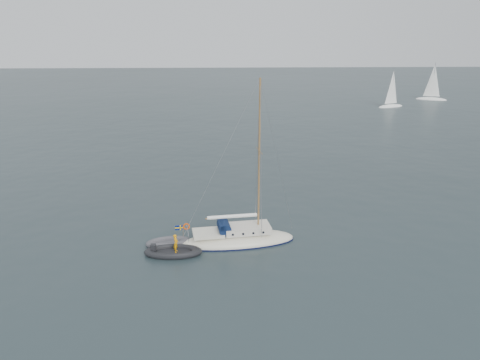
{
  "coord_description": "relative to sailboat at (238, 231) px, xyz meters",
  "views": [
    {
      "loc": [
        -1.33,
        -30.82,
        14.18
      ],
      "look_at": [
        -0.03,
        0.0,
        4.14
      ],
      "focal_mm": 35.0,
      "sensor_mm": 36.0,
      "label": 1
    }
  ],
  "objects": [
    {
      "name": "rib",
      "position": [
        -4.38,
        -1.6,
        -0.66
      ],
      "size": [
        3.81,
        1.73,
        1.45
      ],
      "rotation": [
        0.0,
        0.0,
        -0.01
      ],
      "color": "black",
      "rests_on": "ground"
    },
    {
      "name": "distant_yacht_c",
      "position": [
        30.96,
        57.41,
        2.27
      ],
      "size": [
        5.58,
        2.97,
        7.39
      ],
      "rotation": [
        0.0,
        0.0,
        0.42
      ],
      "color": "white",
      "rests_on": "ground"
    },
    {
      "name": "sailboat",
      "position": [
        0.0,
        0.0,
        0.0
      ],
      "size": [
        8.26,
        2.48,
        11.76
      ],
      "rotation": [
        0.0,
        0.0,
        0.13
      ],
      "color": "beige",
      "rests_on": "ground"
    },
    {
      "name": "ground",
      "position": [
        0.2,
        1.35,
        -0.89
      ],
      "size": [
        300.0,
        300.0,
        0.0
      ],
      "primitive_type": "plane",
      "color": "black",
      "rests_on": "ground"
    },
    {
      "name": "distant_yacht_b",
      "position": [
        42.56,
        66.12,
        2.53
      ],
      "size": [
        6.05,
        3.22,
        8.01
      ],
      "rotation": [
        0.0,
        0.0,
        -0.39
      ],
      "color": "white",
      "rests_on": "ground"
    },
    {
      "name": "dinghy",
      "position": [
        -4.83,
        -0.18,
        -0.7
      ],
      "size": [
        3.06,
        1.38,
        0.44
      ],
      "rotation": [
        0.0,
        0.0,
        0.2
      ],
      "color": "#505055",
      "rests_on": "ground"
    }
  ]
}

